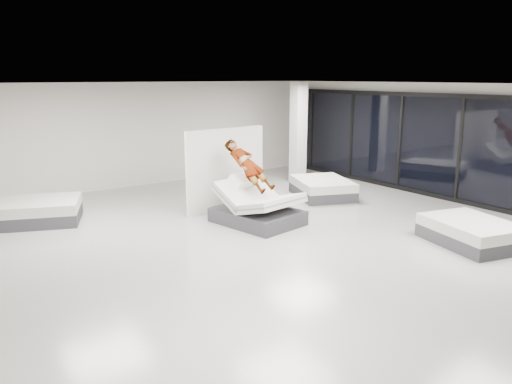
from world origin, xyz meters
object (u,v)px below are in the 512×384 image
Objects in this scene: hero_bed at (258,208)px; column at (298,133)px; flat_bed_right_far at (322,188)px; flat_bed_left_far at (36,211)px; divider_panel at (226,170)px; flat_bed_right_near at (472,232)px; person at (248,173)px; remote at (265,181)px.

hero_bed is 0.67× the size of column.
flat_bed_right_far is at bearing -109.67° from column.
flat_bed_left_far is 0.73× the size of column.
flat_bed_right_near is (2.68, -5.21, -0.80)m from divider_panel.
divider_panel reaches higher than flat_bed_right_near.
divider_panel is at bearing 117.25° from flat_bed_right_near.
flat_bed_right_near is (2.79, -4.03, -0.91)m from person.
flat_bed_right_far is (2.81, 1.10, -0.72)m from remote.
divider_panel is at bearing -156.85° from column.
person is 0.50× the size of column.
flat_bed_right_far is (2.98, -0.38, -0.79)m from divider_panel.
remote is 0.06× the size of flat_bed_right_far.
hero_bed reaches higher than flat_bed_right_near.
flat_bed_left_far is at bearing 144.26° from hero_bed.
flat_bed_left_far is (-7.27, 1.95, 0.01)m from flat_bed_right_far.
remote is at bearing -158.58° from flat_bed_right_far.
flat_bed_right_far is at bearing 86.52° from flat_bed_right_near.
flat_bed_left_far reaches higher than flat_bed_right_far.
remote is 0.04× the size of column.
person is 0.69× the size of flat_bed_left_far.
person is 0.72× the size of flat_bed_right_far.
flat_bed_right_near is 9.73m from flat_bed_left_far.
column reaches higher than flat_bed_right_near.
flat_bed_right_far is 0.70× the size of column.
hero_bed is 4.63m from flat_bed_right_near.
flat_bed_right_near is 6.98m from column.
person is at bearing -165.51° from flat_bed_right_far.
divider_panel is (-0.17, 1.48, 0.07)m from remote.
divider_panel reaches higher than flat_bed_right_far.
flat_bed_left_far is at bearing 135.80° from flat_bed_right_near.
hero_bed is at bearing -35.74° from flat_bed_left_far.
flat_bed_right_far is 7.52m from flat_bed_left_far.
flat_bed_right_far is at bearing 3.75° from person.
flat_bed_right_near is at bearing -98.31° from column.
flat_bed_right_near is (2.51, -3.73, -0.73)m from remote.
hero_bed is 0.91× the size of flat_bed_left_far.
divider_panel is at bearing 73.89° from person.
divider_panel reaches higher than remote.
person is 0.45m from remote.
flat_bed_right_near is 0.65× the size of column.
column is at bearing 70.33° from flat_bed_right_far.
column is (7.96, 0.00, 1.33)m from flat_bed_left_far.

